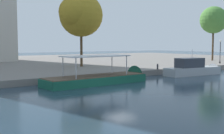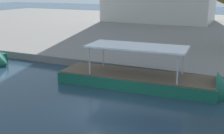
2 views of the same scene
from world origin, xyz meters
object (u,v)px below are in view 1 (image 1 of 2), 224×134
(motor_yacht_3, at_px, (195,70))
(mooring_bollard_0, at_px, (158,66))
(mooring_bollard_1, at_px, (198,63))
(tour_boat_2, at_px, (105,80))
(lamp_post, at_px, (220,50))
(tree_2, at_px, (80,14))
(tree_0, at_px, (213,20))

(motor_yacht_3, distance_m, mooring_bollard_0, 5.13)
(motor_yacht_3, xyz_separation_m, mooring_bollard_1, (5.18, 3.72, 0.50))
(tour_boat_2, bearing_deg, mooring_bollard_0, 12.09)
(lamp_post, distance_m, tree_2, 26.02)
(mooring_bollard_0, relative_size, tree_0, 0.07)
(mooring_bollard_0, height_order, lamp_post, lamp_post)
(mooring_bollard_1, xyz_separation_m, tree_2, (-15.55, 9.92, 7.61))
(mooring_bollard_0, relative_size, tree_2, 0.07)
(tree_2, bearing_deg, mooring_bollard_0, -58.05)
(motor_yacht_3, height_order, mooring_bollard_1, motor_yacht_3)
(mooring_bollard_0, xyz_separation_m, tree_2, (-6.45, 10.35, 7.63))
(tour_boat_2, relative_size, motor_yacht_3, 1.35)
(mooring_bollard_1, height_order, lamp_post, lamp_post)
(tree_0, bearing_deg, mooring_bollard_1, -150.92)
(lamp_post, height_order, tree_2, tree_2)
(motor_yacht_3, bearing_deg, tree_0, 34.72)
(tour_boat_2, relative_size, mooring_bollard_1, 15.86)
(tour_boat_2, distance_m, mooring_bollard_1, 20.03)
(mooring_bollard_1, bearing_deg, tree_2, 147.46)
(motor_yacht_3, distance_m, mooring_bollard_1, 6.40)
(tree_0, bearing_deg, tree_2, 177.23)
(mooring_bollard_1, relative_size, tree_2, 0.07)
(mooring_bollard_1, bearing_deg, tree_0, 29.08)
(mooring_bollard_1, relative_size, tree_0, 0.07)
(tree_2, bearing_deg, tree_0, -2.77)
(mooring_bollard_1, distance_m, lamp_post, 9.09)
(motor_yacht_3, bearing_deg, mooring_bollard_0, 143.85)
(motor_yacht_3, distance_m, tree_2, 18.95)
(tour_boat_2, height_order, mooring_bollard_0, tour_boat_2)
(lamp_post, relative_size, tree_2, 0.37)
(mooring_bollard_0, distance_m, tree_2, 14.38)
(mooring_bollard_1, xyz_separation_m, tree_0, (15.16, 8.43, 8.02))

